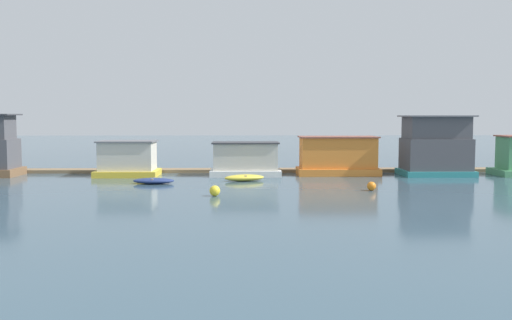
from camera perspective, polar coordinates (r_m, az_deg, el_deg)
name	(u,v)px	position (r m, az deg, el deg)	size (l,w,h in m)	color
ground_plane	(256,175)	(49.05, -0.03, -1.54)	(200.00, 200.00, 0.00)	#385160
dock_walkway	(255,170)	(51.89, -0.10, -1.04)	(59.60, 1.89, 0.30)	#846B4C
houseboat_yellow	(128,159)	(49.65, -12.71, 0.08)	(5.21, 3.95, 3.01)	gold
houseboat_white	(245,160)	(48.71, -1.06, 0.05)	(5.99, 3.49, 2.88)	white
houseboat_orange	(338,156)	(49.85, 8.18, 0.37)	(6.99, 3.44, 3.35)	orange
houseboat_teal	(436,147)	(51.26, 17.53, 1.25)	(5.91, 4.11, 5.15)	teal
dinghy_navy	(154,181)	(43.69, -10.20, -2.06)	(3.15, 1.60, 0.44)	navy
dinghy_yellow	(244,178)	(44.80, -1.17, -1.78)	(3.38, 1.99, 0.51)	yellow
buoy_yellow	(215,191)	(36.48, -4.15, -3.09)	(0.68, 0.68, 0.68)	yellow
buoy_orange	(371,186)	(39.82, 11.48, -2.58)	(0.61, 0.61, 0.61)	orange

